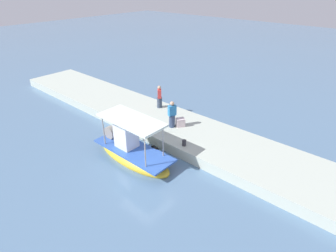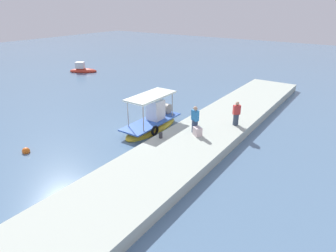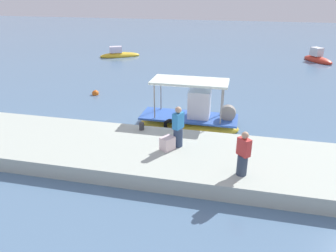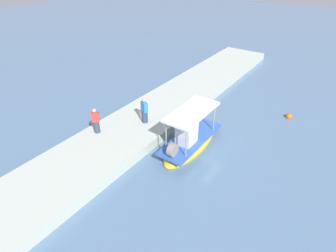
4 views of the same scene
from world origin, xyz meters
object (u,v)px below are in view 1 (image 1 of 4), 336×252
(main_fishing_boat, at_px, (132,151))
(fisherman_by_crate, at_px, (159,98))
(fisherman_near_bollard, at_px, (172,116))
(cargo_crate, at_px, (180,122))
(mooring_bollard, at_px, (184,143))

(main_fishing_boat, relative_size, fisherman_by_crate, 3.11)
(fisherman_near_bollard, relative_size, cargo_crate, 3.22)
(main_fishing_boat, distance_m, fisherman_by_crate, 6.01)
(mooring_bollard, bearing_deg, cargo_crate, -45.76)
(main_fishing_boat, relative_size, cargo_crate, 9.56)
(main_fishing_boat, bearing_deg, fisherman_near_bollard, -89.80)
(fisherman_near_bollard, distance_m, mooring_bollard, 2.50)
(main_fishing_boat, xyz_separation_m, fisherman_near_bollard, (0.01, -3.54, 0.97))
(fisherman_by_crate, xyz_separation_m, mooring_bollard, (-4.76, 3.03, -0.60))
(fisherman_by_crate, bearing_deg, mooring_bollard, 147.46)
(fisherman_by_crate, distance_m, cargo_crate, 3.39)
(main_fishing_boat, bearing_deg, cargo_crate, -95.13)
(cargo_crate, bearing_deg, mooring_bollard, 134.24)
(main_fishing_boat, distance_m, fisherman_near_bollard, 3.67)
(fisherman_near_bollard, xyz_separation_m, cargo_crate, (-0.37, -0.42, -0.53))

